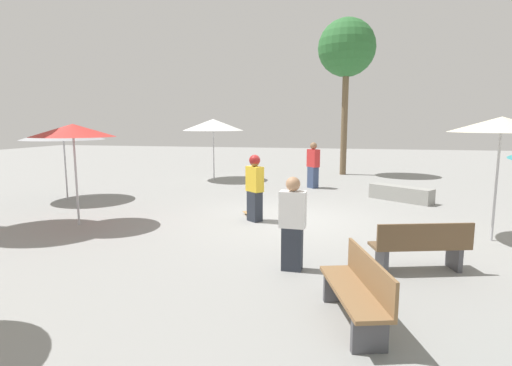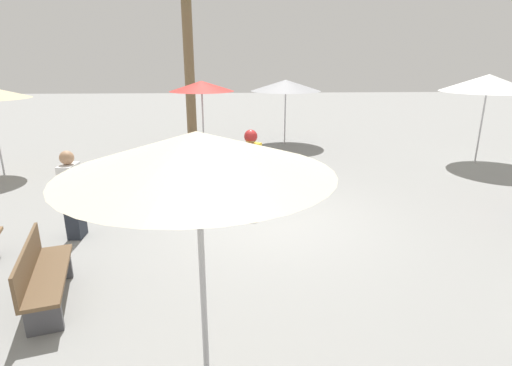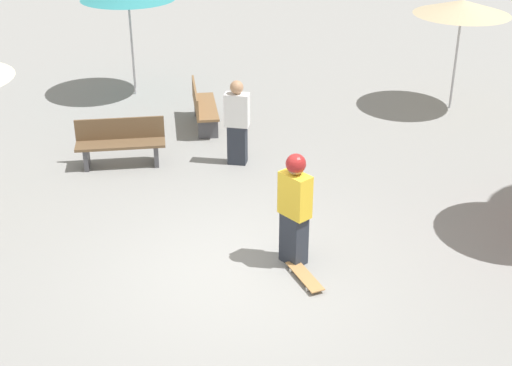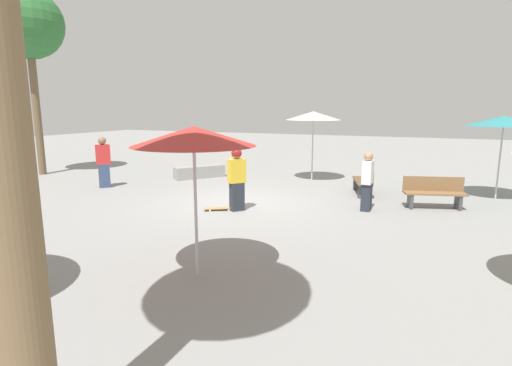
{
  "view_description": "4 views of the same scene",
  "coord_description": "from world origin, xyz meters",
  "px_view_note": "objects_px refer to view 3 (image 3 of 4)",
  "views": [
    {
      "loc": [
        1.39,
        -9.92,
        2.43
      ],
      "look_at": [
        -0.58,
        -0.87,
        1.05
      ],
      "focal_mm": 28.0,
      "sensor_mm": 36.0,
      "label": 1
    },
    {
      "loc": [
        7.33,
        -0.67,
        3.07
      ],
      "look_at": [
        -0.46,
        -0.25,
        0.62
      ],
      "focal_mm": 28.0,
      "sensor_mm": 36.0,
      "label": 2
    },
    {
      "loc": [
        -1.45,
        8.22,
        5.55
      ],
      "look_at": [
        -0.18,
        -0.47,
        1.15
      ],
      "focal_mm": 50.0,
      "sensor_mm": 36.0,
      "label": 3
    },
    {
      "loc": [
        -10.04,
        -4.93,
        2.69
      ],
      "look_at": [
        -0.65,
        -0.86,
        0.77
      ],
      "focal_mm": 28.0,
      "sensor_mm": 36.0,
      "label": 4
    }
  ],
  "objects_px": {
    "bystander_watching": "(237,123)",
    "shade_umbrella_tan": "(462,7)",
    "skater_main": "(295,206)",
    "skateboard": "(305,276)",
    "bench_near": "(203,107)",
    "bench_far": "(121,143)"
  },
  "relations": [
    {
      "from": "skater_main",
      "to": "bench_far",
      "type": "height_order",
      "value": "skater_main"
    },
    {
      "from": "skater_main",
      "to": "bystander_watching",
      "type": "height_order",
      "value": "skater_main"
    },
    {
      "from": "skater_main",
      "to": "bench_far",
      "type": "relative_size",
      "value": 1.01
    },
    {
      "from": "skater_main",
      "to": "bench_far",
      "type": "xyz_separation_m",
      "value": [
        3.42,
        -2.8,
        -0.48
      ]
    },
    {
      "from": "skateboard",
      "to": "bench_far",
      "type": "relative_size",
      "value": 0.47
    },
    {
      "from": "bench_far",
      "to": "bystander_watching",
      "type": "distance_m",
      "value": 2.14
    },
    {
      "from": "skater_main",
      "to": "bench_near",
      "type": "height_order",
      "value": "skater_main"
    },
    {
      "from": "skater_main",
      "to": "bench_near",
      "type": "relative_size",
      "value": 1.01
    },
    {
      "from": "bench_far",
      "to": "shade_umbrella_tan",
      "type": "xyz_separation_m",
      "value": [
        -6.22,
        -3.86,
        1.78
      ]
    },
    {
      "from": "skater_main",
      "to": "bench_far",
      "type": "distance_m",
      "value": 4.45
    },
    {
      "from": "skateboard",
      "to": "bench_near",
      "type": "relative_size",
      "value": 0.47
    },
    {
      "from": "bench_near",
      "to": "bench_far",
      "type": "distance_m",
      "value": 2.29
    },
    {
      "from": "skateboard",
      "to": "shade_umbrella_tan",
      "type": "xyz_separation_m",
      "value": [
        -2.6,
        -7.1,
        2.15
      ]
    },
    {
      "from": "bench_far",
      "to": "skateboard",
      "type": "bearing_deg",
      "value": 122.09
    },
    {
      "from": "skateboard",
      "to": "bystander_watching",
      "type": "bearing_deg",
      "value": 171.14
    },
    {
      "from": "bench_far",
      "to": "skater_main",
      "type": "bearing_deg",
      "value": 124.57
    },
    {
      "from": "bench_near",
      "to": "shade_umbrella_tan",
      "type": "bearing_deg",
      "value": 93.57
    },
    {
      "from": "skater_main",
      "to": "skateboard",
      "type": "bearing_deg",
      "value": -25.0
    },
    {
      "from": "shade_umbrella_tan",
      "to": "skateboard",
      "type": "bearing_deg",
      "value": 69.89
    },
    {
      "from": "skater_main",
      "to": "bench_near",
      "type": "distance_m",
      "value": 5.38
    },
    {
      "from": "bystander_watching",
      "to": "shade_umbrella_tan",
      "type": "bearing_deg",
      "value": 42.41
    },
    {
      "from": "bench_far",
      "to": "bystander_watching",
      "type": "xyz_separation_m",
      "value": [
        -2.08,
        -0.37,
        0.36
      ]
    }
  ]
}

